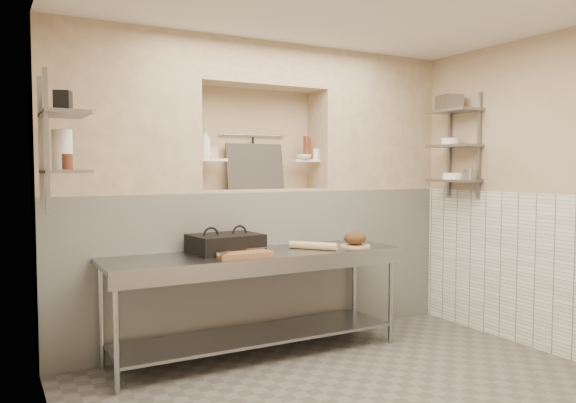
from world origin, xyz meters
TOP-DOWN VIEW (x-y plane):
  - wall_left at (-2.05, 0.00)m, footprint 0.10×3.90m
  - wall_right at (2.05, 0.00)m, footprint 0.10×3.90m
  - wall_back at (0.00, 2.00)m, footprint 4.00×0.10m
  - backwall_lower at (0.00, 1.75)m, footprint 4.00×0.40m
  - alcove_sill at (0.00, 1.75)m, footprint 1.30×0.40m
  - backwall_pillar_left at (-1.33, 1.75)m, footprint 1.35×0.40m
  - backwall_pillar_right at (1.33, 1.75)m, footprint 1.35×0.40m
  - backwall_header at (0.00, 1.75)m, footprint 1.30×0.40m
  - wainscot_left at (-1.99, 0.00)m, footprint 0.02×3.90m
  - wainscot_right at (1.99, 0.00)m, footprint 0.02×3.90m
  - alcove_shelf_left at (-0.50, 1.75)m, footprint 0.28×0.16m
  - alcove_shelf_right at (0.50, 1.75)m, footprint 0.28×0.16m
  - utensil_rail at (0.00, 1.92)m, footprint 0.70×0.02m
  - hanging_steel at (0.00, 1.90)m, footprint 0.02×0.02m
  - splash_panel at (0.00, 1.85)m, footprint 0.60×0.08m
  - shelf_rail_left_a at (-1.98, 1.25)m, footprint 0.03×0.03m
  - shelf_rail_left_b at (-1.98, 0.85)m, footprint 0.03×0.03m
  - wall_shelf_left_lower at (-1.84, 1.05)m, footprint 0.30×0.50m
  - wall_shelf_left_upper at (-1.84, 1.05)m, footprint 0.30×0.50m
  - shelf_rail_right_a at (1.98, 1.25)m, footprint 0.03×0.03m
  - shelf_rail_right_b at (1.98, 0.85)m, footprint 0.03×0.03m
  - wall_shelf_right_lower at (1.84, 1.05)m, footprint 0.30×0.50m
  - wall_shelf_right_mid at (1.84, 1.05)m, footprint 0.30×0.50m
  - wall_shelf_right_upper at (1.84, 1.05)m, footprint 0.30×0.50m
  - prep_table at (-0.30, 1.18)m, footprint 2.60×0.70m
  - panini_press at (-0.54, 1.31)m, footprint 0.62×0.47m
  - cutting_board at (-0.49, 1.08)m, footprint 0.46×0.34m
  - knife_blade at (-0.32, 1.13)m, footprint 0.24×0.05m
  - tongs at (-0.69, 0.97)m, footprint 0.17×0.19m
  - mixing_bowl at (-0.27, 1.35)m, footprint 0.22×0.22m
  - rolling_pin at (0.23, 1.12)m, footprint 0.33×0.39m
  - bread_board at (0.66, 1.09)m, footprint 0.28×0.28m
  - bread_loaf at (0.66, 1.09)m, footprint 0.21×0.21m
  - bottle_soap at (-0.55, 1.76)m, footprint 0.14×0.14m
  - jar_alcove at (-0.46, 1.78)m, footprint 0.07×0.07m
  - bowl_alcove at (0.46, 1.70)m, footprint 0.17×0.17m
  - condiment_a at (0.55, 1.76)m, footprint 0.06×0.06m
  - condiment_b at (0.52, 1.75)m, footprint 0.06×0.06m
  - condiment_c at (0.63, 1.74)m, footprint 0.06×0.06m
  - jug_left at (-1.84, 1.19)m, footprint 0.14×0.14m
  - jar_left at (-1.84, 0.93)m, footprint 0.07×0.07m
  - box_left_upper at (-1.84, 1.09)m, footprint 0.14×0.14m
  - bowl_right at (1.84, 1.05)m, footprint 0.22×0.22m
  - canister_right at (1.84, 0.84)m, footprint 0.11×0.11m
  - bowl_right_mid at (1.84, 1.11)m, footprint 0.18×0.18m
  - basket_right at (1.84, 1.13)m, footprint 0.25×0.28m

SIDE VIEW (x-z plane):
  - prep_table at x=-0.30m, z-range 0.19..1.09m
  - backwall_lower at x=0.00m, z-range 0.00..1.40m
  - wainscot_left at x=-1.99m, z-range 0.00..1.40m
  - wainscot_right at x=1.99m, z-range 0.00..1.40m
  - bread_board at x=0.66m, z-range 0.90..0.92m
  - cutting_board at x=-0.49m, z-range 0.90..0.94m
  - mixing_bowl at x=-0.27m, z-range 0.90..0.95m
  - rolling_pin at x=0.23m, z-range 0.90..0.97m
  - knife_blade at x=-0.32m, z-range 0.95..0.95m
  - tongs at x=-0.69m, z-range 0.95..0.97m
  - bread_loaf at x=0.66m, z-range 0.92..1.04m
  - panini_press at x=-0.54m, z-range 0.90..1.06m
  - wall_left at x=-2.05m, z-range 0.00..2.80m
  - wall_right at x=2.05m, z-range 0.00..2.80m
  - wall_back at x=0.00m, z-range 0.00..2.80m
  - alcove_sill at x=0.00m, z-range 1.40..1.42m
  - wall_shelf_right_lower at x=1.84m, z-range 1.49..1.51m
  - bowl_right at x=1.84m, z-range 1.51..1.58m
  - canister_right at x=1.84m, z-range 1.51..1.62m
  - wall_shelf_left_lower at x=-1.84m, z-range 1.59..1.61m
  - splash_panel at x=0.00m, z-range 1.42..1.86m
  - jar_left at x=-1.84m, z-range 1.61..1.72m
  - alcove_shelf_left at x=-0.50m, z-range 1.69..1.71m
  - alcove_shelf_right at x=0.50m, z-range 1.69..1.71m
  - bowl_alcove at x=0.46m, z-range 1.71..1.76m
  - jug_left at x=-1.84m, z-range 1.61..1.90m
  - jar_alcove at x=-0.46m, z-range 1.71..1.82m
  - condiment_c at x=0.63m, z-range 1.71..1.82m
  - hanging_steel at x=0.00m, z-range 1.63..1.93m
  - shelf_rail_left_a at x=-1.98m, z-range 1.33..2.27m
  - shelf_rail_left_b at x=-1.98m, z-range 1.33..2.27m
  - condiment_a at x=0.55m, z-range 1.71..1.92m
  - condiment_b at x=0.52m, z-range 1.71..1.95m
  - bottle_soap at x=-0.55m, z-range 1.71..1.98m
  - shelf_rail_right_a at x=1.98m, z-range 1.33..2.38m
  - shelf_rail_right_b at x=1.98m, z-range 1.33..2.38m
  - wall_shelf_right_mid at x=1.84m, z-range 1.84..1.86m
  - bowl_right_mid at x=1.84m, z-range 1.86..1.93m
  - utensil_rail at x=0.00m, z-range 1.94..1.96m
  - wall_shelf_left_upper at x=-1.84m, z-range 1.99..2.01m
  - box_left_upper at x=-1.84m, z-range 2.01..2.16m
  - backwall_pillar_left at x=-1.33m, z-range 1.40..2.80m
  - backwall_pillar_right at x=1.33m, z-range 1.40..2.80m
  - wall_shelf_right_upper at x=1.84m, z-range 2.19..2.21m
  - basket_right at x=1.84m, z-range 2.21..2.36m
  - backwall_header at x=0.00m, z-range 2.40..2.80m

